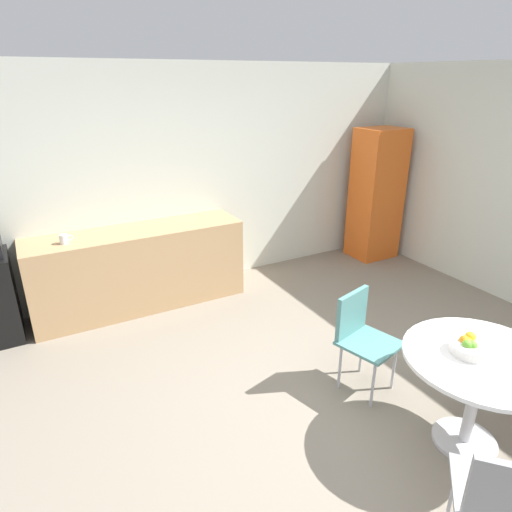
{
  "coord_description": "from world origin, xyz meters",
  "views": [
    {
      "loc": [
        -1.82,
        -1.92,
        2.44
      ],
      "look_at": [
        -0.07,
        1.27,
        0.95
      ],
      "focal_mm": 30.99,
      "sensor_mm": 36.0,
      "label": 1
    }
  ],
  "objects_px": {
    "chair_teal": "(360,330)",
    "mug_white": "(64,239)",
    "chair_gray": "(502,499)",
    "locker_cabinet": "(376,195)",
    "round_table": "(479,375)",
    "fruit_bowl": "(470,347)"
  },
  "relations": [
    {
      "from": "locker_cabinet",
      "to": "fruit_bowl",
      "type": "relative_size",
      "value": 6.79
    },
    {
      "from": "locker_cabinet",
      "to": "mug_white",
      "type": "height_order",
      "value": "locker_cabinet"
    },
    {
      "from": "locker_cabinet",
      "to": "round_table",
      "type": "distance_m",
      "value": 3.61
    },
    {
      "from": "chair_teal",
      "to": "mug_white",
      "type": "bearing_deg",
      "value": 131.39
    },
    {
      "from": "chair_teal",
      "to": "locker_cabinet",
      "type": "bearing_deg",
      "value": 45.37
    },
    {
      "from": "locker_cabinet",
      "to": "chair_gray",
      "type": "distance_m",
      "value": 4.52
    },
    {
      "from": "locker_cabinet",
      "to": "chair_gray",
      "type": "relative_size",
      "value": 2.17
    },
    {
      "from": "chair_teal",
      "to": "mug_white",
      "type": "xyz_separation_m",
      "value": [
        -1.93,
        2.19,
        0.43
      ]
    },
    {
      "from": "locker_cabinet",
      "to": "fruit_bowl",
      "type": "bearing_deg",
      "value": -123.02
    },
    {
      "from": "chair_teal",
      "to": "chair_gray",
      "type": "distance_m",
      "value": 1.59
    },
    {
      "from": "locker_cabinet",
      "to": "chair_gray",
      "type": "height_order",
      "value": "locker_cabinet"
    },
    {
      "from": "locker_cabinet",
      "to": "chair_teal",
      "type": "distance_m",
      "value": 3.07
    },
    {
      "from": "chair_teal",
      "to": "chair_gray",
      "type": "height_order",
      "value": "same"
    },
    {
      "from": "chair_teal",
      "to": "mug_white",
      "type": "distance_m",
      "value": 2.95
    },
    {
      "from": "fruit_bowl",
      "to": "mug_white",
      "type": "bearing_deg",
      "value": 125.31
    },
    {
      "from": "fruit_bowl",
      "to": "chair_gray",
      "type": "bearing_deg",
      "value": -131.59
    },
    {
      "from": "locker_cabinet",
      "to": "chair_teal",
      "type": "height_order",
      "value": "locker_cabinet"
    },
    {
      "from": "chair_teal",
      "to": "mug_white",
      "type": "height_order",
      "value": "mug_white"
    },
    {
      "from": "locker_cabinet",
      "to": "fruit_bowl",
      "type": "distance_m",
      "value": 3.56
    },
    {
      "from": "round_table",
      "to": "chair_teal",
      "type": "height_order",
      "value": "chair_teal"
    },
    {
      "from": "chair_gray",
      "to": "fruit_bowl",
      "type": "relative_size",
      "value": 3.13
    },
    {
      "from": "round_table",
      "to": "chair_teal",
      "type": "relative_size",
      "value": 1.23
    }
  ]
}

